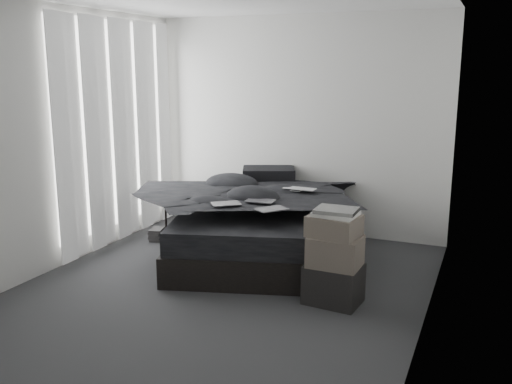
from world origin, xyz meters
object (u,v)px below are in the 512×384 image
at_px(bed, 260,242).
at_px(side_stand, 182,217).
at_px(box_lower, 333,284).
at_px(laptop, 298,183).

xyz_separation_m(bed, side_stand, (-0.97, 0.02, 0.17)).
bearing_deg(box_lower, laptop, 123.02).
height_order(bed, laptop, laptop).
distance_m(side_stand, box_lower, 2.26).
height_order(laptop, box_lower, laptop).
bearing_deg(side_stand, bed, -1.46).
relative_size(laptop, box_lower, 0.76).
bearing_deg(side_stand, laptop, 5.96).
bearing_deg(side_stand, box_lower, -24.74).
bearing_deg(laptop, side_stand, -172.48).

